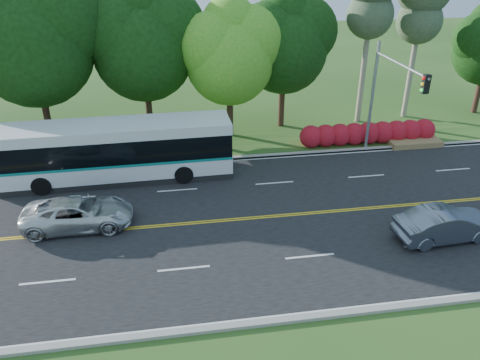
{
  "coord_description": "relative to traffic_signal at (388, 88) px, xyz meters",
  "views": [
    {
      "loc": [
        -6.12,
        -19.45,
        12.37
      ],
      "look_at": [
        -2.73,
        2.0,
        1.15
      ],
      "focal_mm": 35.0,
      "sensor_mm": 36.0,
      "label": 1
    }
  ],
  "objects": [
    {
      "name": "ground",
      "position": [
        -6.49,
        -5.4,
        -4.67
      ],
      "size": [
        120.0,
        120.0,
        0.0
      ],
      "primitive_type": "plane",
      "color": "#284F1A",
      "rests_on": "ground"
    },
    {
      "name": "road",
      "position": [
        -6.49,
        -5.4,
        -4.66
      ],
      "size": [
        60.0,
        14.0,
        0.02
      ],
      "primitive_type": "cube",
      "color": "black",
      "rests_on": "ground"
    },
    {
      "name": "lane_markings",
      "position": [
        -6.59,
        -5.4,
        -4.65
      ],
      "size": [
        57.6,
        13.82,
        0.0
      ],
      "color": "gold",
      "rests_on": "road"
    },
    {
      "name": "grass_verge",
      "position": [
        -6.49,
        3.6,
        -4.62
      ],
      "size": [
        60.0,
        4.0,
        0.1
      ],
      "primitive_type": "cube",
      "color": "#284F1A",
      "rests_on": "ground"
    },
    {
      "name": "tree_row",
      "position": [
        -11.65,
        6.73,
        2.06
      ],
      "size": [
        44.7,
        9.1,
        13.84
      ],
      "color": "black",
      "rests_on": "ground"
    },
    {
      "name": "sedan",
      "position": [
        -0.52,
        -8.54,
        -3.88
      ],
      "size": [
        4.76,
        1.94,
        1.53
      ],
      "primitive_type": "imported",
      "rotation": [
        0.0,
        0.0,
        1.64
      ],
      "color": "slate",
      "rests_on": "road"
    },
    {
      "name": "bougainvillea_hedge",
      "position": [
        0.69,
        2.75,
        -3.95
      ],
      "size": [
        9.5,
        2.25,
        1.5
      ],
      "color": "maroon",
      "rests_on": "ground"
    },
    {
      "name": "curb_south",
      "position": [
        -6.49,
        -12.55,
        -4.6
      ],
      "size": [
        60.0,
        0.3,
        0.15
      ],
      "primitive_type": "cube",
      "color": "gray",
      "rests_on": "ground"
    },
    {
      "name": "suv",
      "position": [
        -17.26,
        -4.83,
        -3.93
      ],
      "size": [
        5.16,
        2.39,
        1.43
      ],
      "primitive_type": "imported",
      "rotation": [
        0.0,
        0.0,
        1.57
      ],
      "color": "silver",
      "rests_on": "road"
    },
    {
      "name": "curb_north",
      "position": [
        -6.49,
        1.75,
        -4.6
      ],
      "size": [
        60.0,
        0.3,
        0.15
      ],
      "primitive_type": "cube",
      "color": "gray",
      "rests_on": "ground"
    },
    {
      "name": "traffic_signal",
      "position": [
        0.0,
        0.0,
        0.0
      ],
      "size": [
        0.42,
        6.1,
        7.0
      ],
      "color": "#94969C",
      "rests_on": "ground"
    },
    {
      "name": "transit_bus",
      "position": [
        -15.68,
        0.1,
        -3.0
      ],
      "size": [
        12.8,
        3.04,
        3.33
      ],
      "rotation": [
        0.0,
        0.0,
        0.02
      ],
      "color": "white",
      "rests_on": "road"
    }
  ]
}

